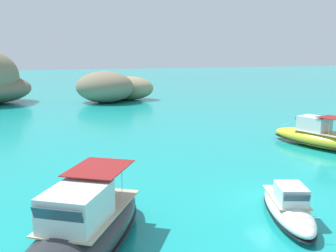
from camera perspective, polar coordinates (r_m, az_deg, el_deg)
ground_plane at (r=24.70m, az=15.22°, el=-10.66°), size 400.00×400.00×0.00m
islet_small at (r=73.25m, az=-7.96°, el=5.74°), size 17.82×16.36×5.70m
motorboat_white at (r=22.08m, az=17.63°, el=-11.54°), size 4.35×7.13×2.03m
motorboat_yellow at (r=39.34m, az=21.53°, el=-1.52°), size 5.56×10.28×3.08m
motorboat_charcoal at (r=17.93m, az=-12.63°, el=-15.21°), size 8.91×11.15×3.49m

